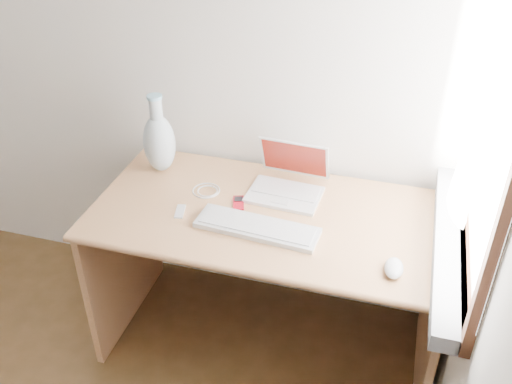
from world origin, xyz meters
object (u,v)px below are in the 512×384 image
(vase, at_px, (159,141))
(external_keyboard, at_px, (257,227))
(laptop, at_px, (287,182))
(desk, at_px, (273,242))

(vase, bearing_deg, external_keyboard, -29.98)
(laptop, relative_size, external_keyboard, 0.64)
(external_keyboard, bearing_deg, desk, 90.04)
(laptop, xyz_separation_m, external_keyboard, (-0.04, -0.28, -0.03))
(desk, xyz_separation_m, vase, (-0.53, 0.10, 0.35))
(vase, bearing_deg, desk, -10.56)
(desk, distance_m, laptop, 0.27)
(desk, height_order, laptop, laptop)
(desk, bearing_deg, vase, 169.44)
(laptop, bearing_deg, external_keyboard, -95.59)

